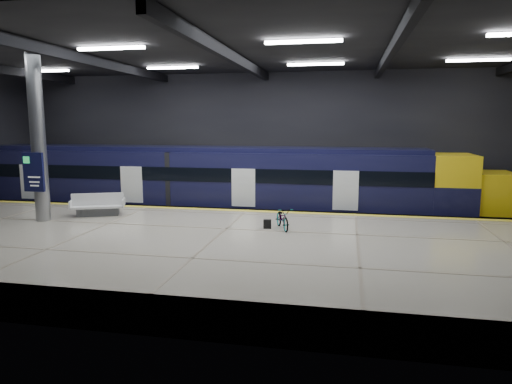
# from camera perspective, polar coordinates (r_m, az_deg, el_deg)

# --- Properties ---
(ground) EXTENTS (30.00, 30.00, 0.00)m
(ground) POSITION_cam_1_polar(r_m,az_deg,el_deg) (19.10, -2.94, -7.14)
(ground) COLOR black
(ground) RESTS_ON ground
(room_shell) EXTENTS (30.10, 16.10, 8.05)m
(room_shell) POSITION_cam_1_polar(r_m,az_deg,el_deg) (18.40, -3.08, 10.27)
(room_shell) COLOR black
(room_shell) RESTS_ON ground
(platform) EXTENTS (30.00, 11.00, 1.10)m
(platform) POSITION_cam_1_polar(r_m,az_deg,el_deg) (16.63, -5.08, -7.59)
(platform) COLOR #B4AE98
(platform) RESTS_ON ground
(safety_strip) EXTENTS (30.00, 0.40, 0.01)m
(safety_strip) POSITION_cam_1_polar(r_m,az_deg,el_deg) (21.45, -1.16, -2.35)
(safety_strip) COLOR yellow
(safety_strip) RESTS_ON platform
(rails) EXTENTS (30.00, 1.52, 0.16)m
(rails) POSITION_cam_1_polar(r_m,az_deg,el_deg) (24.29, 0.24, -3.52)
(rails) COLOR gray
(rails) RESTS_ON ground
(train) EXTENTS (29.40, 2.84, 3.79)m
(train) POSITION_cam_1_polar(r_m,az_deg,el_deg) (24.33, -3.62, 1.21)
(train) COLOR black
(train) RESTS_ON ground
(bench) EXTENTS (2.47, 1.74, 1.01)m
(bench) POSITION_cam_1_polar(r_m,az_deg,el_deg) (21.50, -19.14, -1.86)
(bench) COLOR #595B60
(bench) RESTS_ON platform
(bicycle) EXTENTS (1.16, 1.73, 0.86)m
(bicycle) POSITION_cam_1_polar(r_m,az_deg,el_deg) (17.74, 3.35, -3.28)
(bicycle) COLOR #99999E
(bicycle) RESTS_ON platform
(pannier_bag) EXTENTS (0.31, 0.20, 0.35)m
(pannier_bag) POSITION_cam_1_polar(r_m,az_deg,el_deg) (17.88, 1.43, -4.01)
(pannier_bag) COLOR black
(pannier_bag) RESTS_ON platform
(info_column) EXTENTS (0.90, 0.78, 6.90)m
(info_column) POSITION_cam_1_polar(r_m,az_deg,el_deg) (20.97, -25.61, 5.80)
(info_column) COLOR #9EA0A5
(info_column) RESTS_ON platform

